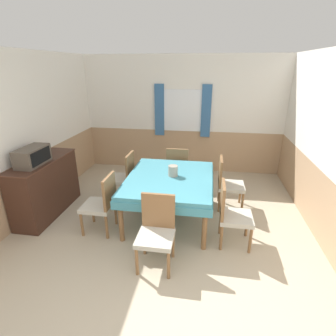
{
  "coord_description": "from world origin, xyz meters",
  "views": [
    {
      "loc": [
        0.62,
        -1.43,
        2.35
      ],
      "look_at": [
        0.03,
        2.29,
        0.88
      ],
      "focal_mm": 28.0,
      "sensor_mm": 36.0,
      "label": 1
    }
  ],
  "objects_px": {
    "chair_head_window": "(178,168)",
    "sideboard": "(46,187)",
    "dining_table": "(170,183)",
    "chair_head_near": "(156,230)",
    "chair_right_near": "(231,213)",
    "chair_right_far": "(227,182)",
    "tv": "(33,156)",
    "vase": "(173,171)",
    "chair_left_near": "(102,202)",
    "chair_left_far": "(124,175)"
  },
  "relations": [
    {
      "from": "chair_head_window",
      "to": "sideboard",
      "type": "bearing_deg",
      "value": -149.36
    },
    {
      "from": "dining_table",
      "to": "chair_head_near",
      "type": "distance_m",
      "value": 1.08
    },
    {
      "from": "chair_right_near",
      "to": "chair_right_far",
      "type": "bearing_deg",
      "value": -180.0
    },
    {
      "from": "tv",
      "to": "vase",
      "type": "height_order",
      "value": "tv"
    },
    {
      "from": "chair_head_near",
      "to": "chair_left_near",
      "type": "bearing_deg",
      "value": -30.81
    },
    {
      "from": "chair_head_near",
      "to": "chair_left_far",
      "type": "bearing_deg",
      "value": -59.49
    },
    {
      "from": "dining_table",
      "to": "tv",
      "type": "height_order",
      "value": "tv"
    },
    {
      "from": "chair_head_window",
      "to": "chair_left_near",
      "type": "distance_m",
      "value": 1.83
    },
    {
      "from": "chair_head_near",
      "to": "chair_left_near",
      "type": "height_order",
      "value": "same"
    },
    {
      "from": "vase",
      "to": "chair_left_far",
      "type": "bearing_deg",
      "value": 154.96
    },
    {
      "from": "chair_left_far",
      "to": "chair_right_near",
      "type": "bearing_deg",
      "value": -118.83
    },
    {
      "from": "dining_table",
      "to": "chair_right_near",
      "type": "bearing_deg",
      "value": -28.83
    },
    {
      "from": "chair_right_far",
      "to": "chair_head_window",
      "type": "relative_size",
      "value": 1.0
    },
    {
      "from": "chair_right_far",
      "to": "vase",
      "type": "xyz_separation_m",
      "value": [
        -0.89,
        -0.45,
        0.33
      ]
    },
    {
      "from": "vase",
      "to": "chair_right_near",
      "type": "bearing_deg",
      "value": -32.69
    },
    {
      "from": "dining_table",
      "to": "chair_left_far",
      "type": "xyz_separation_m",
      "value": [
        -0.93,
        0.51,
        -0.15
      ]
    },
    {
      "from": "chair_left_far",
      "to": "chair_right_near",
      "type": "height_order",
      "value": "same"
    },
    {
      "from": "chair_left_near",
      "to": "chair_right_far",
      "type": "bearing_deg",
      "value": -61.17
    },
    {
      "from": "chair_right_near",
      "to": "sideboard",
      "type": "xyz_separation_m",
      "value": [
        -2.99,
        0.36,
        0.0
      ]
    },
    {
      "from": "chair_right_near",
      "to": "tv",
      "type": "relative_size",
      "value": 1.63
    },
    {
      "from": "chair_head_window",
      "to": "chair_left_near",
      "type": "relative_size",
      "value": 1.0
    },
    {
      "from": "chair_left_near",
      "to": "sideboard",
      "type": "xyz_separation_m",
      "value": [
        -1.13,
        0.36,
        0.0
      ]
    },
    {
      "from": "chair_right_far",
      "to": "sideboard",
      "type": "relative_size",
      "value": 0.66
    },
    {
      "from": "chair_head_near",
      "to": "chair_right_near",
      "type": "xyz_separation_m",
      "value": [
        0.93,
        0.55,
        0.0
      ]
    },
    {
      "from": "dining_table",
      "to": "chair_left_far",
      "type": "distance_m",
      "value": 1.07
    },
    {
      "from": "chair_head_near",
      "to": "vase",
      "type": "relative_size",
      "value": 5.35
    },
    {
      "from": "dining_table",
      "to": "chair_left_near",
      "type": "xyz_separation_m",
      "value": [
        -0.93,
        -0.51,
        -0.15
      ]
    },
    {
      "from": "chair_right_far",
      "to": "tv",
      "type": "xyz_separation_m",
      "value": [
        -2.97,
        -0.86,
        0.6
      ]
    },
    {
      "from": "chair_right_near",
      "to": "chair_right_far",
      "type": "distance_m",
      "value": 1.02
    },
    {
      "from": "chair_right_near",
      "to": "sideboard",
      "type": "distance_m",
      "value": 3.01
    },
    {
      "from": "chair_left_far",
      "to": "chair_left_near",
      "type": "distance_m",
      "value": 1.02
    },
    {
      "from": "sideboard",
      "to": "tv",
      "type": "distance_m",
      "value": 0.63
    },
    {
      "from": "chair_head_near",
      "to": "sideboard",
      "type": "bearing_deg",
      "value": -23.87
    },
    {
      "from": "chair_left_near",
      "to": "vase",
      "type": "xyz_separation_m",
      "value": [
        0.97,
        0.57,
        0.33
      ]
    },
    {
      "from": "vase",
      "to": "dining_table",
      "type": "bearing_deg",
      "value": -126.68
    },
    {
      "from": "tv",
      "to": "chair_left_near",
      "type": "bearing_deg",
      "value": -8.37
    },
    {
      "from": "chair_left_far",
      "to": "chair_head_window",
      "type": "bearing_deg",
      "value": -59.19
    },
    {
      "from": "dining_table",
      "to": "tv",
      "type": "bearing_deg",
      "value": -170.33
    },
    {
      "from": "vase",
      "to": "chair_left_near",
      "type": "bearing_deg",
      "value": -149.66
    },
    {
      "from": "chair_head_window",
      "to": "sideboard",
      "type": "xyz_separation_m",
      "value": [
        -2.06,
        -1.22,
        0.0
      ]
    },
    {
      "from": "chair_left_far",
      "to": "chair_right_far",
      "type": "bearing_deg",
      "value": -90.0
    },
    {
      "from": "chair_left_near",
      "to": "vase",
      "type": "relative_size",
      "value": 5.35
    },
    {
      "from": "chair_left_far",
      "to": "tv",
      "type": "distance_m",
      "value": 1.53
    },
    {
      "from": "chair_right_near",
      "to": "dining_table",
      "type": "bearing_deg",
      "value": -118.83
    },
    {
      "from": "chair_right_far",
      "to": "chair_head_window",
      "type": "xyz_separation_m",
      "value": [
        -0.93,
        0.55,
        0.0
      ]
    },
    {
      "from": "chair_head_near",
      "to": "vase",
      "type": "height_order",
      "value": "chair_head_near"
    },
    {
      "from": "chair_left_far",
      "to": "chair_head_window",
      "type": "distance_m",
      "value": 1.08
    },
    {
      "from": "dining_table",
      "to": "chair_right_far",
      "type": "bearing_deg",
      "value": 28.83
    },
    {
      "from": "chair_left_near",
      "to": "tv",
      "type": "distance_m",
      "value": 1.28
    },
    {
      "from": "chair_right_near",
      "to": "chair_head_window",
      "type": "xyz_separation_m",
      "value": [
        -0.93,
        1.58,
        0.0
      ]
    }
  ]
}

